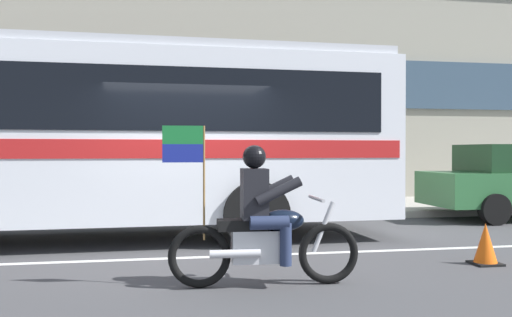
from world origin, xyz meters
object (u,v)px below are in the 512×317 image
object	(u,v)px
motorcycle_with_rider	(263,226)
traffic_cone	(485,245)
fire_hydrant	(303,194)
transit_bus	(63,128)

from	to	relation	value
motorcycle_with_rider	traffic_cone	size ratio (longest dim) A/B	3.99
fire_hydrant	traffic_cone	bearing A→B (deg)	-81.35
transit_bus	traffic_cone	distance (m)	6.68
motorcycle_with_rider	fire_hydrant	bearing A→B (deg)	70.42
transit_bus	fire_hydrant	size ratio (longest dim) A/B	14.68
motorcycle_with_rider	traffic_cone	distance (m)	3.21
fire_hydrant	motorcycle_with_rider	bearing A→B (deg)	-109.58
transit_bus	fire_hydrant	bearing A→B (deg)	29.25
transit_bus	traffic_cone	bearing A→B (deg)	-27.62
fire_hydrant	transit_bus	bearing A→B (deg)	-150.75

